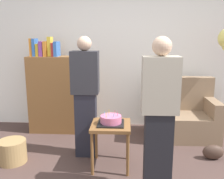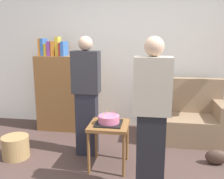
% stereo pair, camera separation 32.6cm
% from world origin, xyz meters
% --- Properties ---
extents(wall_back, '(6.00, 0.10, 2.70)m').
position_xyz_m(wall_back, '(0.00, 2.05, 1.35)').
color(wall_back, silver).
rests_on(wall_back, ground_plane).
extents(couch, '(1.10, 0.70, 0.96)m').
position_xyz_m(couch, '(0.90, 1.49, 0.34)').
color(couch, '#8C7054').
rests_on(couch, ground_plane).
extents(bookshelf, '(0.80, 0.36, 1.62)m').
position_xyz_m(bookshelf, '(-1.25, 1.62, 0.69)').
color(bookshelf, brown).
rests_on(bookshelf, ground_plane).
extents(side_table, '(0.48, 0.48, 0.57)m').
position_xyz_m(side_table, '(-0.19, 0.42, 0.48)').
color(side_table, brown).
rests_on(side_table, ground_plane).
extents(birthday_cake, '(0.32, 0.32, 0.17)m').
position_xyz_m(birthday_cake, '(-0.19, 0.42, 0.62)').
color(birthday_cake, black).
rests_on(birthday_cake, side_table).
extents(person_blowing_candles, '(0.36, 0.22, 1.63)m').
position_xyz_m(person_blowing_candles, '(-0.55, 0.74, 0.83)').
color(person_blowing_candles, '#23232D').
rests_on(person_blowing_candles, ground_plane).
extents(person_holding_cake, '(0.36, 0.22, 1.63)m').
position_xyz_m(person_holding_cake, '(0.32, -0.08, 0.83)').
color(person_holding_cake, black).
rests_on(person_holding_cake, ground_plane).
extents(wicker_basket, '(0.36, 0.36, 0.30)m').
position_xyz_m(wicker_basket, '(-1.49, 0.47, 0.15)').
color(wicker_basket, '#A88451').
rests_on(wicker_basket, ground_plane).
extents(handbag, '(0.28, 0.14, 0.20)m').
position_xyz_m(handbag, '(1.17, 0.69, 0.10)').
color(handbag, '#473328').
rests_on(handbag, ground_plane).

